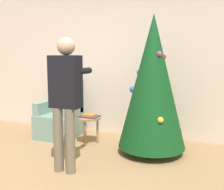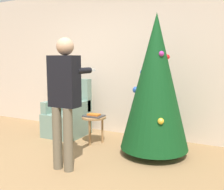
{
  "view_description": "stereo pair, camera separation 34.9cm",
  "coord_description": "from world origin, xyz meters",
  "views": [
    {
      "loc": [
        1.8,
        -2.35,
        1.41
      ],
      "look_at": [
        0.54,
        0.87,
        0.93
      ],
      "focal_mm": 42.0,
      "sensor_mm": 36.0,
      "label": 1
    },
    {
      "loc": [
        2.12,
        -2.21,
        1.41
      ],
      "look_at": [
        0.54,
        0.87,
        0.93
      ],
      "focal_mm": 42.0,
      "sensor_mm": 36.0,
      "label": 2
    }
  ],
  "objects": [
    {
      "name": "book",
      "position": [
        -0.09,
        1.45,
        0.49
      ],
      "size": [
        0.2,
        0.13,
        0.02
      ],
      "color": "orange",
      "rests_on": "laptop"
    },
    {
      "name": "side_stool",
      "position": [
        -0.09,
        1.45,
        0.38
      ],
      "size": [
        0.4,
        0.4,
        0.45
      ],
      "color": "#A37547",
      "rests_on": "ground_plane"
    },
    {
      "name": "armchair",
      "position": [
        -0.78,
        1.66,
        0.35
      ],
      "size": [
        0.66,
        0.7,
        1.03
      ],
      "color": "gray",
      "rests_on": "ground_plane"
    },
    {
      "name": "person_standing",
      "position": [
        0.11,
        0.4,
        0.99
      ],
      "size": [
        0.4,
        0.57,
        1.67
      ],
      "color": "#6B604C",
      "rests_on": "ground_plane"
    },
    {
      "name": "wall_back",
      "position": [
        0.0,
        2.23,
        1.35
      ],
      "size": [
        8.0,
        0.06,
        2.7
      ],
      "color": "beige",
      "rests_on": "ground_plane"
    },
    {
      "name": "ground_plane",
      "position": [
        0.0,
        0.0,
        0.0
      ],
      "size": [
        14.0,
        14.0,
        0.0
      ],
      "primitive_type": "plane",
      "color": "#99754C"
    },
    {
      "name": "laptop",
      "position": [
        -0.09,
        1.45,
        0.46
      ],
      "size": [
        0.32,
        0.24,
        0.02
      ],
      "color": "#38383D",
      "rests_on": "side_stool"
    },
    {
      "name": "christmas_tree",
      "position": [
        0.97,
        1.4,
        1.07
      ],
      "size": [
        0.99,
        0.99,
        2.05
      ],
      "color": "brown",
      "rests_on": "ground_plane"
    }
  ]
}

